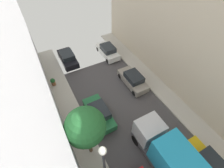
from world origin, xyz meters
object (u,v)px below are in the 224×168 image
(parked_car_left_3, at_px, (99,113))
(parked_car_left_4, at_px, (68,58))
(lamp_post, at_px, (104,163))
(parked_car_right_4, at_px, (108,51))
(street_tree_2, at_px, (85,127))
(parked_car_right_3, at_px, (133,80))
(delivery_truck, at_px, (171,159))
(potted_plant_1, at_px, (53,82))
(parked_car_right_2, at_px, (208,165))

(parked_car_left_3, distance_m, parked_car_left_4, 9.79)
(parked_car_left_4, distance_m, lamp_post, 15.46)
(parked_car_right_4, xyz_separation_m, street_tree_2, (-7.42, -11.34, 3.49))
(street_tree_2, bearing_deg, parked_car_right_3, 33.65)
(parked_car_right_3, relative_size, delivery_truck, 0.64)
(parked_car_right_4, relative_size, potted_plant_1, 4.54)
(parked_car_left_3, height_order, parked_car_right_4, same)
(parked_car_right_2, distance_m, potted_plant_1, 16.73)
(parked_car_right_3, bearing_deg, parked_car_right_2, -90.00)
(parked_car_right_2, distance_m, parked_car_right_4, 16.82)
(parked_car_right_3, xyz_separation_m, delivery_truck, (-2.70, -8.89, 1.07))
(parked_car_left_3, xyz_separation_m, parked_car_right_3, (5.40, 2.27, 0.00))
(parked_car_right_2, bearing_deg, parked_car_right_4, 90.00)
(parked_car_right_4, bearing_deg, street_tree_2, -123.21)
(parked_car_left_4, xyz_separation_m, parked_car_right_2, (5.40, -17.95, 0.00))
(lamp_post, bearing_deg, parked_car_right_3, 45.65)
(parked_car_left_3, relative_size, delivery_truck, 0.64)
(parked_car_left_4, relative_size, parked_car_right_4, 1.00)
(parked_car_right_4, relative_size, street_tree_2, 0.76)
(parked_car_left_4, relative_size, parked_car_right_2, 1.00)
(delivery_truck, relative_size, potted_plant_1, 7.13)
(parked_car_left_3, relative_size, street_tree_2, 0.76)
(parked_car_right_3, distance_m, lamp_post, 10.95)
(parked_car_left_4, height_order, potted_plant_1, parked_car_left_4)
(parked_car_right_4, relative_size, delivery_truck, 0.64)
(parked_car_right_2, distance_m, street_tree_2, 9.86)
(parked_car_left_3, bearing_deg, lamp_post, -110.07)
(lamp_post, bearing_deg, potted_plant_1, 94.60)
(street_tree_2, bearing_deg, delivery_truck, -39.88)
(delivery_truck, relative_size, lamp_post, 1.12)
(parked_car_right_4, xyz_separation_m, potted_plant_1, (-8.23, -2.25, -0.08))
(parked_car_right_2, height_order, lamp_post, lamp_post)
(parked_car_right_2, height_order, parked_car_right_4, same)
(parked_car_right_2, xyz_separation_m, potted_plant_1, (-8.23, 14.57, -0.08))
(parked_car_left_4, xyz_separation_m, lamp_post, (-1.90, -14.99, 3.28))
(parked_car_left_4, bearing_deg, potted_plant_1, -130.00)
(parked_car_left_4, bearing_deg, lamp_post, -97.22)
(parked_car_left_3, relative_size, potted_plant_1, 4.54)
(parked_car_right_3, height_order, delivery_truck, delivery_truck)
(street_tree_2, distance_m, lamp_post, 2.54)
(parked_car_left_4, height_order, parked_car_right_2, same)
(delivery_truck, bearing_deg, parked_car_right_4, 79.98)
(parked_car_left_3, xyz_separation_m, parked_car_left_4, (0.00, 9.79, 0.00))
(parked_car_right_4, bearing_deg, parked_car_right_2, -90.00)
(parked_car_right_3, distance_m, street_tree_2, 9.57)
(parked_car_right_2, xyz_separation_m, delivery_truck, (-2.70, 1.54, 1.07))
(parked_car_left_4, relative_size, delivery_truck, 0.64)
(parked_car_left_4, relative_size, street_tree_2, 0.76)
(parked_car_right_4, xyz_separation_m, delivery_truck, (-2.70, -15.28, 1.07))
(parked_car_right_2, height_order, parked_car_right_3, same)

